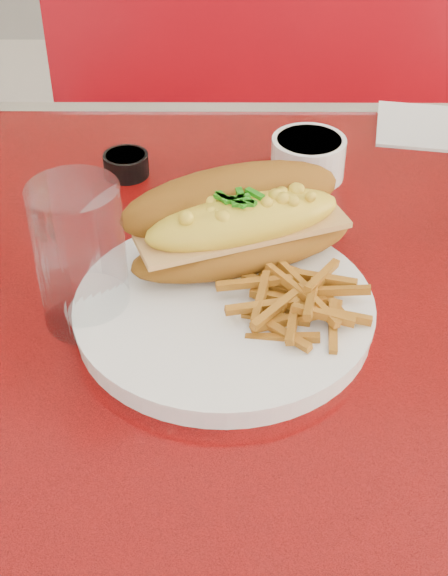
{
  "coord_description": "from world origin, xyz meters",
  "views": [
    {
      "loc": [
        -0.21,
        -0.69,
        1.29
      ],
      "look_at": [
        -0.22,
        -0.08,
        0.81
      ],
      "focal_mm": 50.0,
      "sensor_mm": 36.0,
      "label": 1
    }
  ],
  "objects_px": {
    "fork": "(295,289)",
    "sauce_cup_left": "(126,164)",
    "gravy_ramekin": "(308,156)",
    "booth_bench_far": "(322,226)",
    "water_tumbler": "(81,257)",
    "dinner_plate": "(224,310)",
    "diner_table": "(402,379)",
    "mac_hoagie": "(239,222)"
  },
  "relations": [
    {
      "from": "water_tumbler",
      "to": "mac_hoagie",
      "type": "bearing_deg",
      "value": 26.22
    },
    {
      "from": "fork",
      "to": "water_tumbler",
      "type": "xyz_separation_m",
      "value": [
        -0.21,
        -0.02,
        0.05
      ]
    },
    {
      "from": "gravy_ramekin",
      "to": "sauce_cup_left",
      "type": "xyz_separation_m",
      "value": [
        -0.23,
        0.0,
        -0.01
      ]
    },
    {
      "from": "mac_hoagie",
      "to": "sauce_cup_left",
      "type": "xyz_separation_m",
      "value": [
        -0.14,
        0.21,
        -0.05
      ]
    },
    {
      "from": "booth_bench_far",
      "to": "gravy_ramekin",
      "type": "distance_m",
      "value": 0.8
    },
    {
      "from": "gravy_ramekin",
      "to": "sauce_cup_left",
      "type": "height_order",
      "value": "gravy_ramekin"
    },
    {
      "from": "gravy_ramekin",
      "to": "water_tumbler",
      "type": "distance_m",
      "value": 0.37
    },
    {
      "from": "dinner_plate",
      "to": "mac_hoagie",
      "type": "relative_size",
      "value": 1.24
    },
    {
      "from": "diner_table",
      "to": "fork",
      "type": "relative_size",
      "value": 8.54
    },
    {
      "from": "fork",
      "to": "sauce_cup_left",
      "type": "xyz_separation_m",
      "value": [
        -0.2,
        0.26,
        -0.01
      ]
    },
    {
      "from": "mac_hoagie",
      "to": "gravy_ramekin",
      "type": "distance_m",
      "value": 0.23
    },
    {
      "from": "gravy_ramekin",
      "to": "water_tumbler",
      "type": "height_order",
      "value": "water_tumbler"
    },
    {
      "from": "fork",
      "to": "mac_hoagie",
      "type": "bearing_deg",
      "value": 41.18
    },
    {
      "from": "diner_table",
      "to": "fork",
      "type": "height_order",
      "value": "fork"
    },
    {
      "from": "mac_hoagie",
      "to": "dinner_plate",
      "type": "bearing_deg",
      "value": -121.7
    },
    {
      "from": "mac_hoagie",
      "to": "fork",
      "type": "height_order",
      "value": "mac_hoagie"
    },
    {
      "from": "dinner_plate",
      "to": "fork",
      "type": "xyz_separation_m",
      "value": [
        0.07,
        0.02,
        0.01
      ]
    },
    {
      "from": "mac_hoagie",
      "to": "water_tumbler",
      "type": "height_order",
      "value": "water_tumbler"
    },
    {
      "from": "booth_bench_far",
      "to": "dinner_plate",
      "type": "xyz_separation_m",
      "value": [
        -0.22,
        -0.89,
        0.49
      ]
    },
    {
      "from": "mac_hoagie",
      "to": "sauce_cup_left",
      "type": "height_order",
      "value": "mac_hoagie"
    },
    {
      "from": "diner_table",
      "to": "booth_bench_far",
      "type": "bearing_deg",
      "value": 90.0
    },
    {
      "from": "booth_bench_far",
      "to": "gravy_ramekin",
      "type": "bearing_deg",
      "value": -100.35
    },
    {
      "from": "dinner_plate",
      "to": "gravy_ramekin",
      "type": "xyz_separation_m",
      "value": [
        0.11,
        0.28,
        0.02
      ]
    },
    {
      "from": "booth_bench_far",
      "to": "sauce_cup_left",
      "type": "height_order",
      "value": "booth_bench_far"
    },
    {
      "from": "dinner_plate",
      "to": "sauce_cup_left",
      "type": "distance_m",
      "value": 0.31
    },
    {
      "from": "booth_bench_far",
      "to": "fork",
      "type": "xyz_separation_m",
      "value": [
        -0.14,
        -0.87,
        0.5
      ]
    },
    {
      "from": "diner_table",
      "to": "dinner_plate",
      "type": "relative_size",
      "value": 3.73
    },
    {
      "from": "booth_bench_far",
      "to": "fork",
      "type": "bearing_deg",
      "value": -99.41
    },
    {
      "from": "diner_table",
      "to": "gravy_ramekin",
      "type": "height_order",
      "value": "gravy_ramekin"
    },
    {
      "from": "water_tumbler",
      "to": "gravy_ramekin",
      "type": "bearing_deg",
      "value": 49.45
    },
    {
      "from": "sauce_cup_left",
      "to": "water_tumbler",
      "type": "height_order",
      "value": "water_tumbler"
    },
    {
      "from": "mac_hoagie",
      "to": "water_tumbler",
      "type": "distance_m",
      "value": 0.17
    },
    {
      "from": "fork",
      "to": "gravy_ramekin",
      "type": "bearing_deg",
      "value": -12.42
    },
    {
      "from": "dinner_plate",
      "to": "fork",
      "type": "relative_size",
      "value": 2.29
    },
    {
      "from": "dinner_plate",
      "to": "water_tumbler",
      "type": "height_order",
      "value": "water_tumbler"
    },
    {
      "from": "fork",
      "to": "gravy_ramekin",
      "type": "distance_m",
      "value": 0.26
    },
    {
      "from": "booth_bench_far",
      "to": "mac_hoagie",
      "type": "bearing_deg",
      "value": -103.87
    },
    {
      "from": "diner_table",
      "to": "mac_hoagie",
      "type": "distance_m",
      "value": 0.3
    },
    {
      "from": "booth_bench_far",
      "to": "sauce_cup_left",
      "type": "bearing_deg",
      "value": -119.58
    },
    {
      "from": "booth_bench_far",
      "to": "sauce_cup_left",
      "type": "relative_size",
      "value": 16.05
    },
    {
      "from": "booth_bench_far",
      "to": "gravy_ramekin",
      "type": "relative_size",
      "value": 12.76
    },
    {
      "from": "fork",
      "to": "water_tumbler",
      "type": "height_order",
      "value": "water_tumbler"
    }
  ]
}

